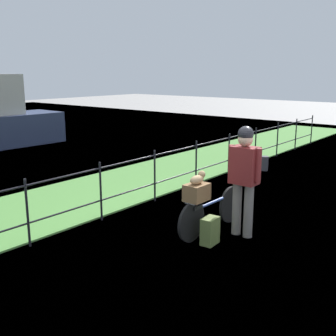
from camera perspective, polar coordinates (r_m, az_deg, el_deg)
ground_plane at (r=6.45m, az=8.47°, el=-9.41°), size 60.00×60.00×0.00m
grass_strip at (r=8.54m, az=-11.49°, el=-3.79°), size 27.00×2.40×0.03m
iron_fence at (r=7.47m, az=-5.29°, el=-1.52°), size 18.04×0.04×1.00m
bicycle_main at (r=6.54m, az=5.94°, el=-5.98°), size 1.69×0.17×0.60m
wooden_crate at (r=6.11m, az=3.95°, el=-3.33°), size 0.37×0.27×0.25m
terrier_dog at (r=6.07m, az=4.12°, el=-1.45°), size 0.32×0.14×0.18m
cyclist_person at (r=6.27m, az=10.38°, el=-0.50°), size 0.27×0.54×1.68m
backpack_on_paving at (r=6.12m, az=5.77°, el=-8.57°), size 0.29×0.20×0.40m
mooring_bollard at (r=10.84m, az=13.06°, el=0.63°), size 0.20×0.20×0.36m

